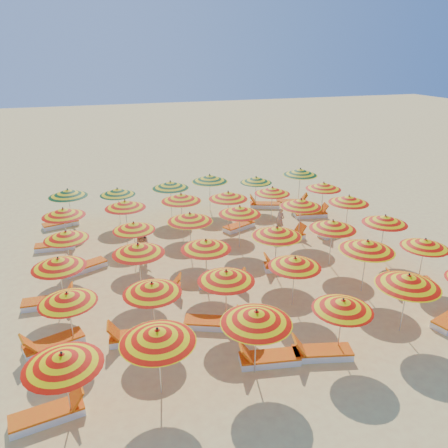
{
  "coord_description": "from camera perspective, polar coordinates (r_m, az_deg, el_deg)",
  "views": [
    {
      "loc": [
        -5.19,
        -15.39,
        8.27
      ],
      "look_at": [
        0.0,
        0.5,
        1.6
      ],
      "focal_mm": 35.0,
      "sensor_mm": 36.0,
      "label": 1
    }
  ],
  "objects": [
    {
      "name": "umbrella_26",
      "position": [
        20.79,
        -5.63,
        3.48
      ],
      "size": [
        2.19,
        2.19,
        2.03
      ],
      "color": "silver",
      "rests_on": "ground"
    },
    {
      "name": "beachgoer_b",
      "position": [
        18.49,
        -10.52,
        -2.78
      ],
      "size": [
        0.83,
        0.74,
        1.41
      ],
      "primitive_type": "imported",
      "rotation": [
        0.0,
        0.0,
        5.94
      ],
      "color": "tan",
      "rests_on": "ground"
    },
    {
      "name": "umbrella_21",
      "position": [
        19.1,
        2.07,
        1.81
      ],
      "size": [
        2.47,
        2.47,
        2.0
      ],
      "color": "silver",
      "rests_on": "ground"
    },
    {
      "name": "umbrella_10",
      "position": [
        16.25,
        18.19,
        -2.69
      ],
      "size": [
        1.99,
        1.99,
        2.1
      ],
      "color": "silver",
      "rests_on": "ground"
    },
    {
      "name": "umbrella_30",
      "position": [
        22.75,
        -19.73,
        3.85
      ],
      "size": [
        2.04,
        2.04,
        2.01
      ],
      "color": "silver",
      "rests_on": "ground"
    },
    {
      "name": "umbrella_8",
      "position": [
        13.75,
        0.28,
        -6.77
      ],
      "size": [
        2.38,
        2.38,
        1.93
      ],
      "color": "silver",
      "rests_on": "ground"
    },
    {
      "name": "umbrella_29",
      "position": [
        23.35,
        12.87,
        4.89
      ],
      "size": [
        2.26,
        2.26,
        1.94
      ],
      "color": "silver",
      "rests_on": "ground"
    },
    {
      "name": "lounger_10",
      "position": [
        16.53,
        -0.11,
        -7.66
      ],
      "size": [
        1.83,
        1.15,
        0.69
      ],
      "rotation": [
        0.0,
        0.0,
        -0.36
      ],
      "color": "white",
      "rests_on": "ground"
    },
    {
      "name": "umbrella_20",
      "position": [
        18.26,
        -4.48,
        0.9
      ],
      "size": [
        2.49,
        2.49,
        2.03
      ],
      "color": "silver",
      "rests_on": "ground"
    },
    {
      "name": "lounger_6",
      "position": [
        14.33,
        -1.53,
        -12.75
      ],
      "size": [
        1.82,
        1.21,
        0.69
      ],
      "rotation": [
        0.0,
        0.0,
        -0.4
      ],
      "color": "white",
      "rests_on": "ground"
    },
    {
      "name": "lounger_15",
      "position": [
        20.89,
        -21.05,
        -2.66
      ],
      "size": [
        1.76,
        0.66,
        0.69
      ],
      "rotation": [
        0.0,
        0.0,
        -0.05
      ],
      "color": "white",
      "rests_on": "ground"
    },
    {
      "name": "umbrella_35",
      "position": [
        25.31,
        9.93,
        6.72
      ],
      "size": [
        2.41,
        2.41,
        2.09
      ],
      "color": "silver",
      "rests_on": "ground"
    },
    {
      "name": "umbrella_3",
      "position": [
        12.92,
        15.26,
        -10.14
      ],
      "size": [
        1.76,
        1.76,
        1.83
      ],
      "color": "silver",
      "rests_on": "ground"
    },
    {
      "name": "umbrella_19",
      "position": [
        18.08,
        -11.71,
        -0.3
      ],
      "size": [
        2.28,
        2.28,
        1.84
      ],
      "color": "silver",
      "rests_on": "ground"
    },
    {
      "name": "lounger_11",
      "position": [
        17.86,
        7.88,
        -5.49
      ],
      "size": [
        1.82,
        0.99,
        0.69
      ],
      "rotation": [
        0.0,
        0.0,
        2.89
      ],
      "color": "white",
      "rests_on": "ground"
    },
    {
      "name": "umbrella_6",
      "position": [
        13.62,
        -19.78,
        -9.05
      ],
      "size": [
        2.21,
        2.21,
        1.81
      ],
      "color": "silver",
      "rests_on": "ground"
    },
    {
      "name": "umbrella_11",
      "position": [
        17.78,
        24.77,
        -2.31
      ],
      "size": [
        2.02,
        2.02,
        1.85
      ],
      "color": "silver",
      "rests_on": "ground"
    },
    {
      "name": "lounger_13",
      "position": [
        20.66,
        8.35,
        -1.62
      ],
      "size": [
        1.78,
        0.73,
        0.69
      ],
      "rotation": [
        0.0,
        0.0,
        0.09
      ],
      "color": "white",
      "rests_on": "ground"
    },
    {
      "name": "lounger_16",
      "position": [
        21.7,
        2.09,
        -0.23
      ],
      "size": [
        1.82,
        1.22,
        0.69
      ],
      "rotation": [
        0.0,
        0.0,
        0.41
      ],
      "color": "white",
      "rests_on": "ground"
    },
    {
      "name": "lounger_1",
      "position": [
        12.99,
        5.77,
        -17.06
      ],
      "size": [
        1.81,
        0.87,
        0.69
      ],
      "rotation": [
        0.0,
        0.0,
        2.97
      ],
      "color": "white",
      "rests_on": "ground"
    },
    {
      "name": "umbrella_27",
      "position": [
        21.04,
        0.54,
        3.77
      ],
      "size": [
        2.35,
        2.35,
        2.01
      ],
      "color": "silver",
      "rests_on": "ground"
    },
    {
      "name": "umbrella_31",
      "position": [
        22.65,
        -13.75,
        4.13
      ],
      "size": [
        2.26,
        2.26,
        1.88
      ],
      "color": "silver",
      "rests_on": "ground"
    },
    {
      "name": "lounger_4",
      "position": [
        14.39,
        -21.47,
        -14.34
      ],
      "size": [
        1.83,
        1.08,
        0.69
      ],
      "rotation": [
        0.0,
        0.0,
        3.45
      ],
      "color": "white",
      "rests_on": "ground"
    },
    {
      "name": "umbrella_34",
      "position": [
        24.23,
        4.21,
        5.79
      ],
      "size": [
        2.06,
        2.06,
        1.85
      ],
      "color": "silver",
      "rests_on": "ground"
    },
    {
      "name": "lounger_5",
      "position": [
        13.99,
        -11.38,
        -14.21
      ],
      "size": [
        1.78,
        0.76,
        0.69
      ],
      "rotation": [
        0.0,
        0.0,
        3.03
      ],
      "color": "white",
      "rests_on": "ground"
    },
    {
      "name": "umbrella_28",
      "position": [
        22.24,
        6.33,
        4.38
      ],
      "size": [
        2.09,
        2.09,
        1.91
      ],
      "color": "silver",
      "rests_on": "ground"
    },
    {
      "name": "umbrella_16",
      "position": [
        18.0,
        14.02,
        -0.1
      ],
      "size": [
        2.14,
        2.14,
        2.01
      ],
      "color": "silver",
      "rests_on": "ground"
    },
    {
      "name": "umbrella_1",
      "position": [
        11.12,
        -8.67,
        -14.22
      ],
      "size": [
        2.35,
        2.35,
        2.03
      ],
      "color": "silver",
      "rests_on": "ground"
    },
    {
      "name": "umbrella_7",
      "position": [
        13.36,
        -9.38,
        -8.23
      ],
      "size": [
        2.05,
        2.05,
        1.89
      ],
      "color": "silver",
      "rests_on": "ground"
    },
    {
      "name": "umbrella_22",
      "position": [
        20.21,
        10.0,
        2.74
      ],
      "size": [
        2.08,
        2.08,
        2.04
      ],
      "color": "silver",
      "rests_on": "ground"
    },
    {
      "name": "lounger_9",
      "position": [
        16.31,
        -8.52,
        -8.37
      ],
      "size": [
        1.83,
        1.05,
        0.69
      ],
      "rotation": [
        0.0,
        0.0,
        -0.29
      ],
      "color": "white",
      "rests_on": "ground"
    },
    {
      "name": "lounger_12",
      "position": [
        18.53,
        -17.81,
        -5.35
      ],
      "size": [
        1.82,
        1.24,
        0.69
      ],
      "rotation": [
        0.0,
        0.0,
        3.57
      ],
      "color": "white",
      "rests_on": "ground"
    },
    {
      "name": "umbrella_0",
      "position": [
        11.04,
        -20.35,
        -16.31
      ],
      "size": [
        2.11,
        2.11,
        1.94
      ],
      "color": "silver",
      "rests_on": "ground"
    },
    {
      "name": "umbrella_2",
      "position": [
        11.68,
        4.25,
        -12.02
      ],
      "size": [
        2.38,
        2.38,
        2.04
      ],
      "color": "silver",
      "rests_on": "ground"
    },
    {
      "name": "umbrella_33",
      "position": [
        23.73,
        -1.88,
        6.0
      ],
      "size": [
        2.49,
        2.49,
        2.08
      ],
      "color": "silver",
      "rests_on": "ground"
    },
    {
      "name": "ground",
      "position": [
        18.22,
        0.49,
        -5.23
      ],
      "size": [
        120.0,
        120.0,
        0.0
      ],
      "primitive_type": "plane",
      "color": "#F5D16D",
      "rests_on": "ground"
    },
    {
      "name": "umbrella_23",
      "position": [
        21.3,
        15.99,
        3.12
      ],
      "size": [
        2.14,
        2.14,
        2.01
      ],
      "color": "silver",
      "rests_on": "ground"
    },
    {
      "name": "lounger_2",
      "position": [
        13.43,
        12.5,
        -16.06
      ],
      "size": [
        1.82,
        0.99,
        0.69
      ],
      "rotation": [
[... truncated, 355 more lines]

